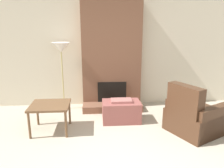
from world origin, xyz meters
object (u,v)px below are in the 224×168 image
Objects in this scene: side_table at (50,108)px; floor_lamp_left at (61,50)px; ottoman at (121,111)px; armchair at (194,118)px.

floor_lamp_left is (0.09, 1.16, 0.98)m from side_table.
ottoman is at bearing 13.92° from side_table.
floor_lamp_left is at bearing 148.52° from ottoman.
armchair is at bearing -24.98° from ottoman.
floor_lamp_left reaches higher than side_table.
side_table is at bearing 57.49° from armchair.
ottoman is at bearing -31.48° from floor_lamp_left.
armchair is at bearing -28.33° from floor_lamp_left.
side_table is (-2.74, 0.26, 0.18)m from armchair.
floor_lamp_left is (-2.65, 1.43, 1.16)m from armchair.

